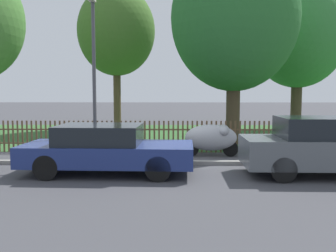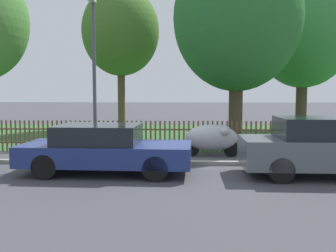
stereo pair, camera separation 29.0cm
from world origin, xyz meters
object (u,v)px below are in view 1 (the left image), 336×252
(tree_far_left, at_px, (298,33))
(parked_car_red_compact, at_px, (327,147))
(tree_mid_park, at_px, (234,18))
(street_lamp, at_px, (93,57))
(tree_behind_motorcycle, at_px, (116,32))
(parked_car_navy_estate, at_px, (106,149))
(covered_motorcycle, at_px, (212,137))

(tree_far_left, bearing_deg, parked_car_red_compact, -104.03)
(tree_mid_park, distance_m, street_lamp, 6.95)
(parked_car_red_compact, bearing_deg, tree_behind_motorcycle, 122.56)
(parked_car_navy_estate, height_order, tree_far_left, tree_far_left)
(parked_car_navy_estate, bearing_deg, covered_motorcycle, 42.92)
(tree_behind_motorcycle, xyz_separation_m, tree_far_left, (10.04, -0.28, -0.17))
(parked_car_navy_estate, height_order, parked_car_red_compact, parked_car_red_compact)
(parked_car_red_compact, relative_size, tree_mid_park, 0.54)
(tree_mid_park, height_order, tree_far_left, tree_far_left)
(parked_car_navy_estate, relative_size, tree_behind_motorcycle, 0.57)
(parked_car_navy_estate, bearing_deg, parked_car_red_compact, 0.24)
(tree_behind_motorcycle, relative_size, tree_mid_park, 0.97)
(parked_car_red_compact, relative_size, tree_far_left, 0.53)
(tree_mid_park, relative_size, street_lamp, 1.63)
(parked_car_red_compact, height_order, tree_behind_motorcycle, tree_behind_motorcycle)
(tree_behind_motorcycle, height_order, tree_mid_park, tree_mid_park)
(tree_far_left, relative_size, street_lamp, 1.66)
(covered_motorcycle, xyz_separation_m, tree_mid_park, (1.21, 3.35, 4.55))
(parked_car_red_compact, bearing_deg, street_lamp, 165.39)
(tree_mid_park, bearing_deg, parked_car_navy_estate, -125.45)
(parked_car_red_compact, xyz_separation_m, covered_motorcycle, (-2.68, 2.86, -0.13))
(parked_car_red_compact, relative_size, covered_motorcycle, 2.39)
(covered_motorcycle, bearing_deg, tree_mid_park, 72.40)
(tree_far_left, height_order, street_lamp, tree_far_left)
(parked_car_red_compact, height_order, covered_motorcycle, parked_car_red_compact)
(tree_mid_park, bearing_deg, street_lamp, -137.99)
(covered_motorcycle, relative_size, tree_mid_park, 0.22)
(covered_motorcycle, height_order, tree_far_left, tree_far_left)
(parked_car_navy_estate, bearing_deg, tree_mid_park, 56.48)
(covered_motorcycle, xyz_separation_m, tree_far_left, (5.51, 8.44, 4.70))
(parked_car_red_compact, height_order, tree_far_left, tree_far_left)
(parked_car_navy_estate, distance_m, tree_mid_park, 8.69)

